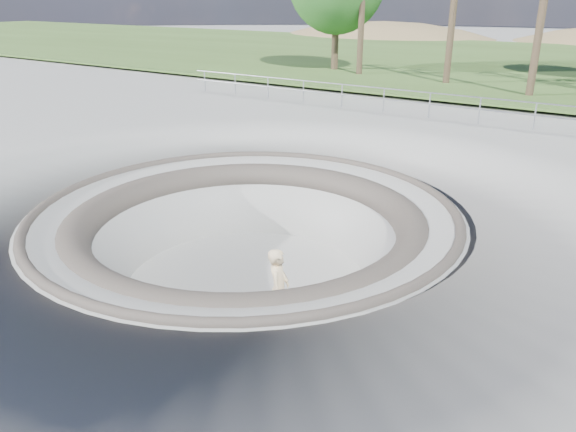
% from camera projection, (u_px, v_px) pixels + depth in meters
% --- Properties ---
extents(ground, '(180.00, 180.00, 0.00)m').
position_uv_depth(ground, '(246.00, 210.00, 13.51)').
color(ground, gray).
rests_on(ground, ground).
extents(skate_bowl, '(14.00, 14.00, 4.10)m').
position_uv_depth(skate_bowl, '(248.00, 277.00, 14.18)').
color(skate_bowl, gray).
rests_on(skate_bowl, ground).
extents(grass_strip, '(180.00, 36.00, 0.12)m').
position_uv_depth(grass_strip, '(542.00, 64.00, 39.63)').
color(grass_strip, '#375421').
rests_on(grass_strip, ground).
extents(safety_railing, '(25.00, 0.06, 1.03)m').
position_uv_depth(safety_railing, '(429.00, 105.00, 22.50)').
color(safety_railing, '#94969C').
rests_on(safety_railing, ground).
extents(skateboard, '(0.79, 0.39, 0.08)m').
position_uv_depth(skateboard, '(279.00, 328.00, 12.05)').
color(skateboard, olive).
rests_on(skateboard, ground).
extents(skater, '(0.67, 0.79, 1.84)m').
position_uv_depth(skater, '(279.00, 290.00, 11.70)').
color(skater, beige).
rests_on(skater, skateboard).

